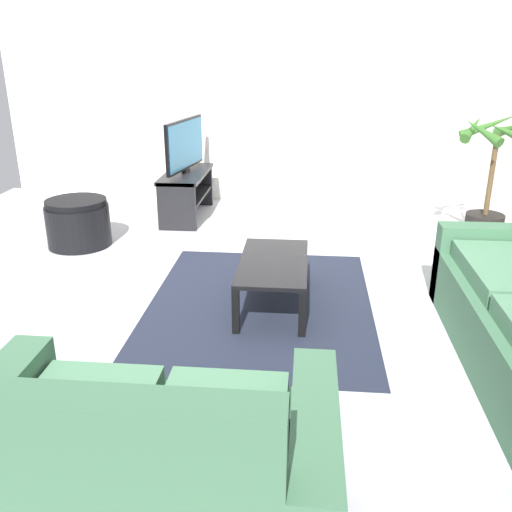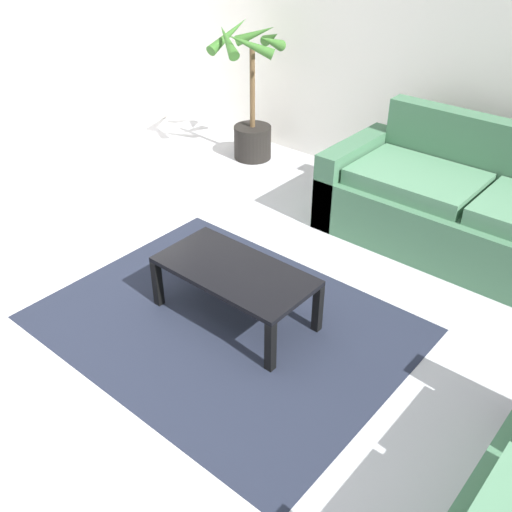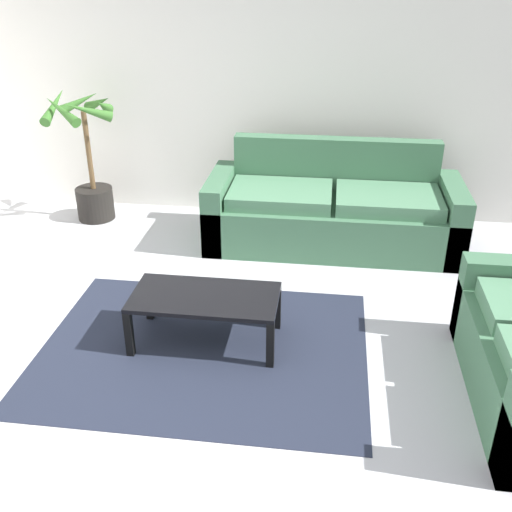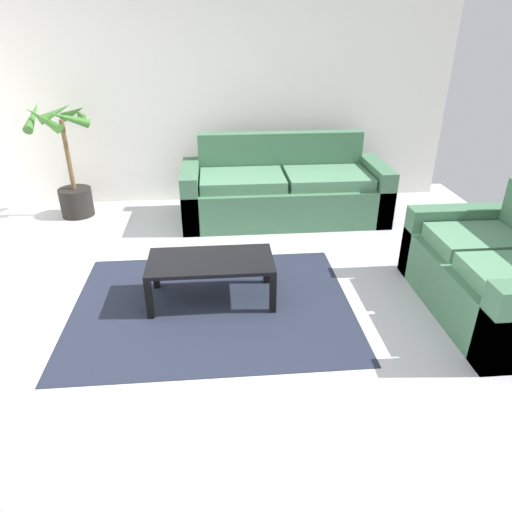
{
  "view_description": "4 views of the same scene",
  "coord_description": "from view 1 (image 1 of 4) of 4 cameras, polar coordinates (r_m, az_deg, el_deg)",
  "views": [
    {
      "loc": [
        3.95,
        0.79,
        1.87
      ],
      "look_at": [
        0.66,
        0.49,
        0.61
      ],
      "focal_mm": 38.87,
      "sensor_mm": 36.0,
      "label": 1
    },
    {
      "loc": [
        2.1,
        -1.59,
        2.37
      ],
      "look_at": [
        0.24,
        0.6,
        0.5
      ],
      "focal_mm": 41.17,
      "sensor_mm": 36.0,
      "label": 2
    },
    {
      "loc": [
        0.89,
        -2.78,
        2.39
      ],
      "look_at": [
        0.4,
        0.9,
        0.51
      ],
      "focal_mm": 41.64,
      "sensor_mm": 36.0,
      "label": 3
    },
    {
      "loc": [
        0.17,
        -2.66,
        2.03
      ],
      "look_at": [
        0.44,
        0.37,
        0.48
      ],
      "focal_mm": 32.37,
      "sensor_mm": 36.0,
      "label": 4
    }
  ],
  "objects": [
    {
      "name": "ground_plane",
      "position": [
        4.44,
        -5.49,
        -4.17
      ],
      "size": [
        6.6,
        6.6,
        0.0
      ],
      "primitive_type": "plane",
      "color": "#B2B2B7"
    },
    {
      "name": "wall_left",
      "position": [
        7.01,
        -1.23,
        16.6
      ],
      "size": [
        0.06,
        6.0,
        2.7
      ],
      "primitive_type": "cube",
      "color": "silver",
      "rests_on": "ground"
    },
    {
      "name": "couch_loveseat",
      "position": [
        2.37,
        -11.15,
        -21.32
      ],
      "size": [
        0.9,
        1.47,
        0.9
      ],
      "color": "#3F6B4C",
      "rests_on": "ground"
    },
    {
      "name": "tv_stand",
      "position": [
        6.45,
        -7.15,
        6.97
      ],
      "size": [
        1.1,
        0.45,
        0.52
      ],
      "color": "black",
      "rests_on": "ground"
    },
    {
      "name": "tv",
      "position": [
        6.35,
        -7.33,
        11.3
      ],
      "size": [
        0.97,
        0.21,
        0.59
      ],
      "color": "black",
      "rests_on": "tv_stand"
    },
    {
      "name": "coffee_table",
      "position": [
        4.16,
        1.8,
        -1.11
      ],
      "size": [
        0.99,
        0.5,
        0.37
      ],
      "color": "black",
      "rests_on": "ground"
    },
    {
      "name": "area_rug",
      "position": [
        4.29,
        0.42,
        -4.94
      ],
      "size": [
        2.2,
        1.7,
        0.01
      ],
      "primitive_type": "cube",
      "color": "#1E2333",
      "rests_on": "ground"
    },
    {
      "name": "potted_palm",
      "position": [
        5.84,
        22.72,
        6.01
      ],
      "size": [
        0.68,
        0.67,
        1.29
      ],
      "color": "black",
      "rests_on": "ground"
    },
    {
      "name": "ottoman",
      "position": [
        5.75,
        -17.83,
        3.27
      ],
      "size": [
        0.62,
        0.62,
        0.47
      ],
      "color": "black",
      "rests_on": "ground"
    }
  ]
}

